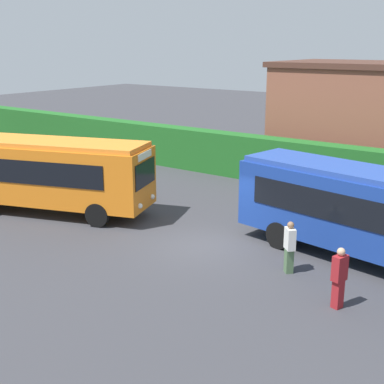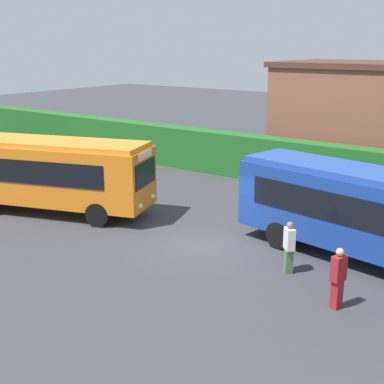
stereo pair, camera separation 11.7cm
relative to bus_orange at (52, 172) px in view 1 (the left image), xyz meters
name	(u,v)px [view 1 (the left image)]	position (x,y,z in m)	size (l,w,h in m)	color
ground_plane	(203,245)	(7.57, 0.67, -1.85)	(115.26, 115.26, 0.00)	#38383D
bus_orange	(52,172)	(0.00, 0.00, 0.00)	(9.04, 5.21, 3.22)	orange
bus_blue	(375,212)	(13.13, 2.59, -0.01)	(10.10, 3.82, 3.19)	navy
person_left	(290,246)	(11.20, 0.30, -0.93)	(0.50, 0.49, 1.75)	#4C6B47
person_center	(339,276)	(13.38, -1.07, -0.90)	(0.36, 0.49, 1.81)	maroon
hedge_row	(314,166)	(7.57, 10.45, -0.66)	(69.63, 1.15, 2.37)	#1F6121
depot_building	(380,119)	(9.14, 15.51, 1.27)	(11.24, 6.81, 6.22)	brown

